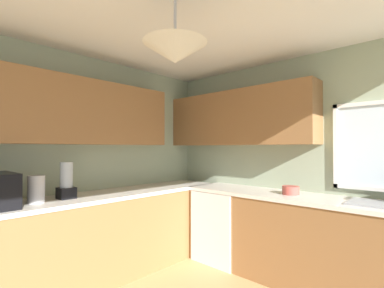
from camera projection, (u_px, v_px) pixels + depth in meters
room_shell at (166, 110)px, 2.80m from camera, size 3.57×3.97×2.54m
counter_run_left at (79, 242)px, 2.82m from camera, size 0.65×3.58×0.91m
counter_run_back at (301, 239)px, 2.89m from camera, size 2.66×0.65×0.91m
dishwasher at (224, 225)px, 3.53m from camera, size 0.60×0.60×0.87m
kettle at (36, 189)px, 2.52m from camera, size 0.14×0.14×0.25m
bowl at (291, 190)px, 2.97m from camera, size 0.18×0.18×0.09m
blender_appliance at (66, 182)px, 2.74m from camera, size 0.15×0.15×0.36m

